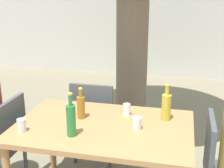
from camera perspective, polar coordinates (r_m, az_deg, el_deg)
cafe_building_wall at (r=6.50m, az=8.28°, el=13.64°), size 10.00×0.08×2.80m
dining_table_front at (r=2.53m, az=-1.57°, el=-9.21°), size 1.40×0.93×0.76m
patio_chair_0 at (r=2.96m, az=-19.51°, el=-9.81°), size 0.44×0.44×0.89m
patio_chair_1 at (r=2.57m, az=19.65°, el=-14.25°), size 0.44×0.44×0.89m
patio_chair_2 at (r=3.28m, az=-3.19°, el=-6.07°), size 0.44×0.44×0.89m
green_bottle_0 at (r=2.30m, az=-7.49°, el=-6.44°), size 0.07×0.07×0.33m
oil_cruet_1 at (r=2.58m, az=9.89°, el=-4.03°), size 0.08×0.08×0.30m
amber_bottle_2 at (r=2.60m, az=-5.70°, el=-4.12°), size 0.07×0.07×0.26m
drinking_glass_0 at (r=2.67m, az=2.71°, el=-4.67°), size 0.06×0.06×0.10m
drinking_glass_1 at (r=2.42m, az=4.60°, el=-7.15°), size 0.07×0.07×0.09m
drinking_glass_2 at (r=2.47m, az=-16.20°, el=-7.25°), size 0.07×0.07×0.10m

